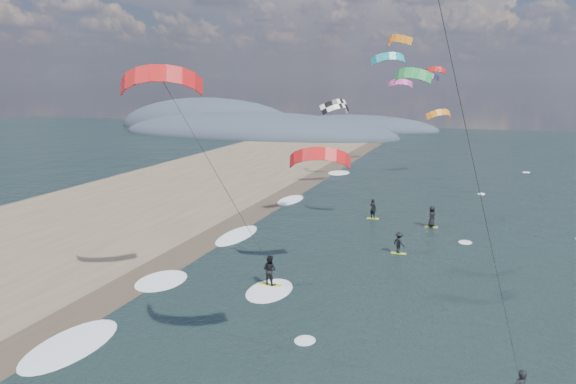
% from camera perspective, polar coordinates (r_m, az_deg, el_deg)
% --- Properties ---
extents(wet_sand_strip, '(3.00, 240.00, 0.00)m').
position_cam_1_polar(wet_sand_strip, '(33.89, -19.37, -11.03)').
color(wet_sand_strip, '#382D23').
rests_on(wet_sand_strip, ground).
extents(coastal_hills, '(80.00, 41.00, 15.00)m').
position_cam_1_polar(coastal_hills, '(133.55, -4.00, 6.22)').
color(coastal_hills, '#3D4756').
rests_on(coastal_hills, ground).
extents(kitesurfer_near_a, '(7.85, 8.44, 18.38)m').
position_cam_1_polar(kitesurfer_near_a, '(16.34, 15.34, 16.72)').
color(kitesurfer_near_a, '#C3D826').
rests_on(kitesurfer_near_a, ground).
extents(kitesurfer_near_b, '(7.33, 9.00, 13.89)m').
position_cam_1_polar(kitesurfer_near_b, '(30.18, -9.31, 4.83)').
color(kitesurfer_near_b, '#C3D826').
rests_on(kitesurfer_near_b, ground).
extents(far_kitesurfers, '(6.41, 10.37, 1.86)m').
position_cam_1_polar(far_kitesurfers, '(46.90, 11.90, -3.17)').
color(far_kitesurfers, '#C3D826').
rests_on(far_kitesurfers, ground).
extents(bg_kite_field, '(10.25, 70.30, 9.95)m').
position_cam_1_polar(bg_kite_field, '(64.75, 11.69, 10.90)').
color(bg_kite_field, black).
rests_on(bg_kite_field, ground).
extents(shoreline_surf, '(2.40, 79.40, 0.11)m').
position_cam_1_polar(shoreline_surf, '(36.78, -13.23, -8.86)').
color(shoreline_surf, white).
rests_on(shoreline_surf, ground).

